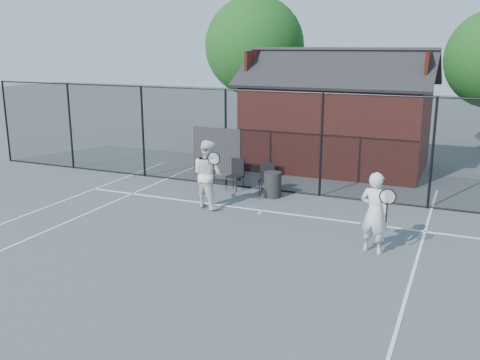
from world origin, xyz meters
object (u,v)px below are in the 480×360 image
at_px(clubhouse, 337,122).
at_px(player_back, 208,174).
at_px(player_front, 375,213).
at_px(chair_left, 235,175).
at_px(waste_bin, 273,185).
at_px(chair_right, 266,179).

height_order(clubhouse, player_back, clubhouse).
height_order(player_front, chair_left, player_front).
bearing_deg(waste_bin, chair_left, 169.27).
bearing_deg(player_back, player_front, -17.79).
bearing_deg(waste_bin, player_front, -42.61).
xyz_separation_m(player_back, waste_bin, (1.26, 1.64, -0.56)).
bearing_deg(chair_right, chair_left, 169.17).
xyz_separation_m(clubhouse, chair_left, (-2.02, -4.40, -1.15)).
bearing_deg(chair_left, player_back, -77.87).
xyz_separation_m(player_back, chair_left, (-0.05, 1.88, -0.47)).
bearing_deg(waste_bin, player_back, -127.50).
relative_size(player_back, chair_right, 2.08).
xyz_separation_m(chair_left, chair_right, (1.02, 0.00, -0.01)).
height_order(clubhouse, player_front, clubhouse).
height_order(clubhouse, waste_bin, clubhouse).
relative_size(chair_left, chair_right, 1.03).
bearing_deg(chair_right, clubhouse, 66.23).
bearing_deg(clubhouse, chair_left, -114.68).
xyz_separation_m(player_back, chair_right, (0.97, 1.89, -0.48)).
bearing_deg(player_front, chair_right, 137.49).
relative_size(clubhouse, chair_left, 7.07).
distance_m(clubhouse, player_back, 6.62).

